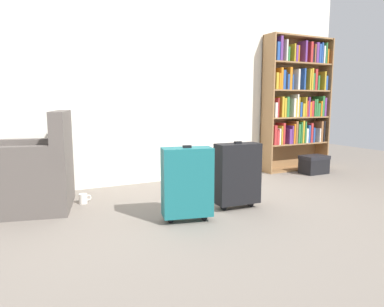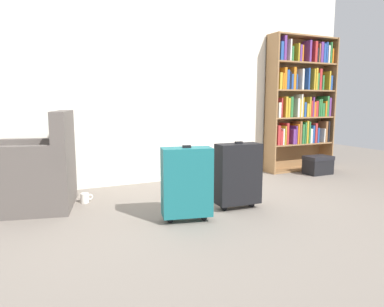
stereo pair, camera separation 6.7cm
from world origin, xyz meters
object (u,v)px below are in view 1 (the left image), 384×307
object	(u,v)px
suitcase_black	(237,174)
bookshelf	(296,101)
mug	(83,199)
suitcase_teal	(187,182)
armchair	(35,175)
storage_box	(314,164)

from	to	relation	value
suitcase_black	bookshelf	bearing A→B (deg)	34.05
mug	suitcase_teal	size ratio (longest dim) A/B	0.19
armchair	suitcase_black	xyz separation A→B (m)	(1.67, -0.82, 0.01)
suitcase_black	suitcase_teal	bearing A→B (deg)	-168.08
suitcase_teal	suitcase_black	size ratio (longest dim) A/B	1.02
bookshelf	suitcase_teal	world-z (taller)	bookshelf
bookshelf	suitcase_teal	size ratio (longest dim) A/B	2.95
armchair	suitcase_teal	world-z (taller)	armchair
storage_box	suitcase_black	size ratio (longest dim) A/B	0.58
suitcase_teal	suitcase_black	xyz separation A→B (m)	(0.57, 0.12, -0.01)
suitcase_teal	suitcase_black	distance (m)	0.59
armchair	suitcase_teal	xyz separation A→B (m)	(1.10, -0.94, 0.01)
bookshelf	suitcase_black	size ratio (longest dim) A/B	2.99
armchair	suitcase_black	world-z (taller)	armchair
suitcase_black	armchair	bearing A→B (deg)	153.89
mug	storage_box	bearing A→B (deg)	1.26
armchair	storage_box	xyz separation A→B (m)	(3.51, 0.04, -0.18)
suitcase_teal	storage_box	bearing A→B (deg)	22.16
bookshelf	suitcase_black	bearing A→B (deg)	-145.95
storage_box	suitcase_black	xyz separation A→B (m)	(-1.84, -0.86, 0.19)
mug	suitcase_teal	distance (m)	1.17
bookshelf	suitcase_teal	distance (m)	2.80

